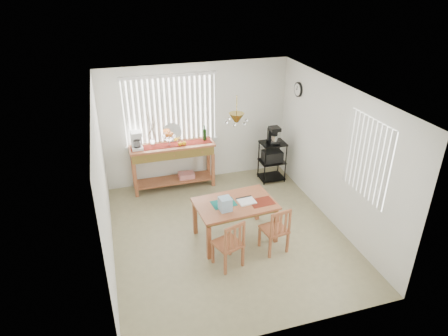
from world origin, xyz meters
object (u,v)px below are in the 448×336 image
object	(u,v)px
chair_left	(229,244)
chair_right	(275,230)
dining_table	(235,207)
cart_items	(273,135)
sideboard	(173,156)
wire_cart	(272,158)

from	to	relation	value
chair_left	chair_right	bearing A→B (deg)	10.04
dining_table	chair_left	bearing A→B (deg)	-114.81
cart_items	dining_table	bearing A→B (deg)	-128.50
cart_items	sideboard	bearing A→B (deg)	172.38
sideboard	chair_right	xyz separation A→B (m)	(1.22, -2.66, -0.32)
sideboard	dining_table	world-z (taller)	sideboard
sideboard	chair_left	size ratio (longest dim) A/B	2.03
cart_items	chair_left	distance (m)	3.15
cart_items	dining_table	size ratio (longest dim) A/B	0.26
chair_left	chair_right	xyz separation A→B (m)	(0.85, 0.15, -0.00)
wire_cart	chair_right	distance (m)	2.54
cart_items	dining_table	world-z (taller)	cart_items
dining_table	chair_left	xyz separation A→B (m)	(-0.32, -0.69, -0.21)
cart_items	chair_left	bearing A→B (deg)	-125.15
wire_cart	chair_right	xyz separation A→B (m)	(-0.93, -2.36, -0.12)
chair_right	sideboard	bearing A→B (deg)	114.57
sideboard	cart_items	world-z (taller)	cart_items
sideboard	chair_left	world-z (taller)	sideboard
sideboard	cart_items	distance (m)	2.19
wire_cart	dining_table	bearing A→B (deg)	-128.65
wire_cart	chair_left	distance (m)	3.08
cart_items	chair_left	xyz separation A→B (m)	(-1.78, -2.52, -0.65)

